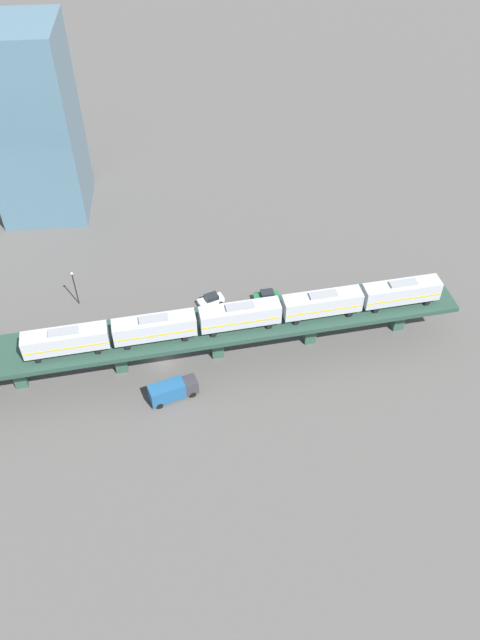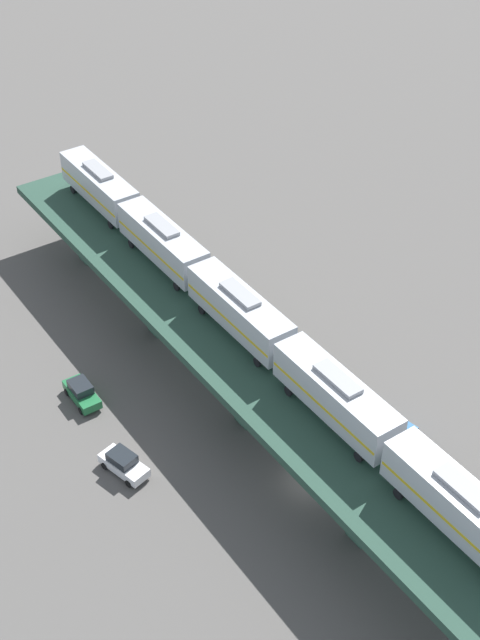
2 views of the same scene
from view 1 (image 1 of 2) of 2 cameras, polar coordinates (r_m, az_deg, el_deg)
The scene contains 8 objects.
ground_plane at distance 98.47m, azimuth -6.95°, elevation -3.86°, with size 400.00×400.00×0.00m, color #514F4C.
elevated_viaduct at distance 94.17m, azimuth -7.16°, elevation -1.48°, with size 19.03×92.35×6.82m.
subway_train at distance 91.65m, azimuth 0.00°, elevation 0.46°, with size 10.04×62.30×4.45m.
street_car_white at distance 106.53m, azimuth -2.67°, elevation 1.88°, with size 3.25×4.75×1.89m.
street_car_green at distance 107.19m, azimuth 2.44°, elevation 2.22°, with size 2.30×4.56×1.89m.
delivery_truck at distance 92.45m, azimuth -6.19°, elevation -6.39°, with size 4.41×7.54×3.20m.
street_lamp at distance 107.93m, azimuth -14.88°, elevation 3.07°, with size 0.44×0.44×6.94m.
office_tower at distance 126.70m, azimuth -18.52°, elevation 16.63°, with size 16.00×16.00×36.00m.
Camera 1 is at (-65.25, -6.24, 73.48)m, focal length 35.00 mm.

